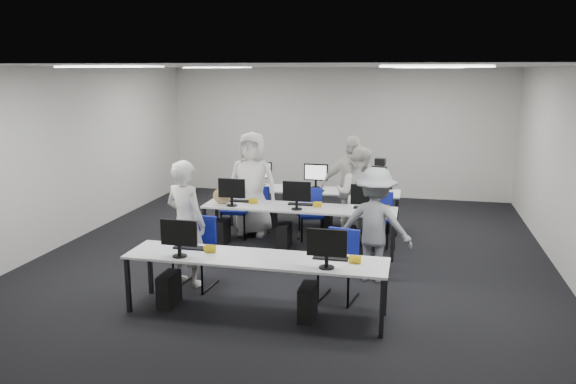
% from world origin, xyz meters
% --- Properties ---
extents(room, '(9.00, 9.02, 3.00)m').
position_xyz_m(room, '(0.00, 0.00, 1.50)').
color(room, black).
rests_on(room, ground).
extents(ceiling_panels, '(5.20, 4.60, 0.02)m').
position_xyz_m(ceiling_panels, '(0.00, 0.00, 2.98)').
color(ceiling_panels, white).
rests_on(ceiling_panels, room).
extents(desk_front, '(3.20, 0.70, 0.73)m').
position_xyz_m(desk_front, '(0.00, -2.40, 0.68)').
color(desk_front, silver).
rests_on(desk_front, ground).
extents(desk_mid, '(3.20, 0.70, 0.73)m').
position_xyz_m(desk_mid, '(0.00, 0.20, 0.68)').
color(desk_mid, silver).
rests_on(desk_mid, ground).
extents(desk_back, '(3.20, 0.70, 0.73)m').
position_xyz_m(desk_back, '(0.00, 1.60, 0.68)').
color(desk_back, silver).
rests_on(desk_back, ground).
extents(equipment_front, '(2.51, 0.41, 1.19)m').
position_xyz_m(equipment_front, '(-0.19, -2.42, 0.36)').
color(equipment_front, '#0B319A').
rests_on(equipment_front, desk_front).
extents(equipment_mid, '(2.91, 0.41, 1.19)m').
position_xyz_m(equipment_mid, '(-0.19, 0.18, 0.36)').
color(equipment_mid, white).
rests_on(equipment_mid, desk_mid).
extents(equipment_back, '(2.91, 0.41, 1.19)m').
position_xyz_m(equipment_back, '(0.19, 1.62, 0.36)').
color(equipment_back, white).
rests_on(equipment_back, desk_back).
extents(chair_0, '(0.52, 0.56, 0.97)m').
position_xyz_m(chair_0, '(-1.05, -1.73, 0.30)').
color(chair_0, navy).
rests_on(chair_0, ground).
extents(chair_1, '(0.53, 0.56, 0.91)m').
position_xyz_m(chair_1, '(0.93, -1.73, 0.29)').
color(chair_1, navy).
rests_on(chair_1, ground).
extents(chair_2, '(0.50, 0.54, 0.93)m').
position_xyz_m(chair_2, '(-1.26, 0.69, 0.29)').
color(chair_2, navy).
rests_on(chair_2, ground).
extents(chair_3, '(0.52, 0.54, 0.85)m').
position_xyz_m(chair_3, '(0.10, 0.83, 0.27)').
color(chair_3, navy).
rests_on(chair_3, ground).
extents(chair_4, '(0.48, 0.52, 0.90)m').
position_xyz_m(chair_4, '(1.27, 0.76, 0.28)').
color(chair_4, navy).
rests_on(chair_4, ground).
extents(chair_5, '(0.52, 0.55, 0.87)m').
position_xyz_m(chair_5, '(-0.96, 1.14, 0.28)').
color(chair_5, navy).
rests_on(chair_5, ground).
extents(chair_6, '(0.52, 0.56, 0.93)m').
position_xyz_m(chair_6, '(0.04, 0.98, 0.29)').
color(chair_6, navy).
rests_on(chair_6, ground).
extents(chair_7, '(0.51, 0.54, 0.89)m').
position_xyz_m(chair_7, '(1.09, 1.10, 0.28)').
color(chair_7, navy).
rests_on(chair_7, ground).
extents(handbag, '(0.37, 0.27, 0.27)m').
position_xyz_m(handbag, '(-1.31, 0.15, 0.87)').
color(handbag, '#A28A54').
rests_on(handbag, desk_mid).
extents(student_0, '(0.75, 0.61, 1.76)m').
position_xyz_m(student_0, '(-1.21, -1.65, 0.88)').
color(student_0, beige).
rests_on(student_0, ground).
extents(student_1, '(0.90, 0.75, 1.66)m').
position_xyz_m(student_1, '(0.90, 0.90, 0.83)').
color(student_1, beige).
rests_on(student_1, ground).
extents(student_2, '(0.92, 0.60, 1.87)m').
position_xyz_m(student_2, '(-1.00, 0.88, 0.94)').
color(student_2, beige).
rests_on(student_2, ground).
extents(student_3, '(1.08, 0.45, 1.83)m').
position_xyz_m(student_3, '(0.76, 1.04, 0.92)').
color(student_3, beige).
rests_on(student_3, ground).
extents(photographer, '(1.14, 0.77, 1.63)m').
position_xyz_m(photographer, '(1.33, -0.93, 0.81)').
color(photographer, slate).
rests_on(photographer, ground).
extents(dslr_camera, '(0.17, 0.20, 0.10)m').
position_xyz_m(dslr_camera, '(1.36, -0.75, 1.68)').
color(dslr_camera, black).
rests_on(dslr_camera, photographer).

